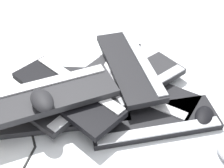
{
  "coord_description": "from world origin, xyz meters",
  "views": [
    {
      "loc": [
        0.65,
        0.52,
        0.82
      ],
      "look_at": [
        -0.04,
        0.01,
        0.06
      ],
      "focal_mm": 50.0,
      "sensor_mm": 36.0,
      "label": 1
    }
  ],
  "objects_px": {
    "mouse_5": "(204,117)",
    "keyboard_9": "(50,95)",
    "keyboard_6": "(132,85)",
    "mouse_6": "(69,108)",
    "mouse_1": "(44,67)",
    "keyboard_4": "(90,82)",
    "mouse_2": "(112,67)",
    "keyboard_0": "(66,113)",
    "keyboard_7": "(67,93)",
    "mouse_0": "(105,73)",
    "keyboard_1": "(154,121)",
    "keyboard_3": "(114,74)",
    "keyboard_2": "(139,89)",
    "keyboard_5": "(84,90)",
    "mouse_7": "(78,100)",
    "keyboard_8": "(130,65)",
    "mouse_4": "(42,100)"
  },
  "relations": [
    {
      "from": "keyboard_1",
      "to": "mouse_5",
      "type": "bearing_deg",
      "value": 130.24
    },
    {
      "from": "keyboard_0",
      "to": "keyboard_2",
      "type": "height_order",
      "value": "same"
    },
    {
      "from": "keyboard_1",
      "to": "keyboard_3",
      "type": "distance_m",
      "value": 0.29
    },
    {
      "from": "keyboard_5",
      "to": "keyboard_7",
      "type": "relative_size",
      "value": 0.98
    },
    {
      "from": "keyboard_6",
      "to": "mouse_7",
      "type": "relative_size",
      "value": 4.22
    },
    {
      "from": "keyboard_3",
      "to": "mouse_1",
      "type": "xyz_separation_m",
      "value": [
        0.14,
        -0.26,
        0.01
      ]
    },
    {
      "from": "keyboard_0",
      "to": "keyboard_7",
      "type": "height_order",
      "value": "keyboard_7"
    },
    {
      "from": "keyboard_0",
      "to": "mouse_1",
      "type": "bearing_deg",
      "value": -119.11
    },
    {
      "from": "keyboard_0",
      "to": "mouse_4",
      "type": "distance_m",
      "value": 0.15
    },
    {
      "from": "keyboard_1",
      "to": "keyboard_7",
      "type": "xyz_separation_m",
      "value": [
        0.11,
        -0.29,
        0.06
      ]
    },
    {
      "from": "keyboard_6",
      "to": "keyboard_8",
      "type": "bearing_deg",
      "value": -138.7
    },
    {
      "from": "keyboard_5",
      "to": "mouse_0",
      "type": "relative_size",
      "value": 4.06
    },
    {
      "from": "keyboard_8",
      "to": "mouse_4",
      "type": "bearing_deg",
      "value": -11.51
    },
    {
      "from": "keyboard_8",
      "to": "mouse_7",
      "type": "bearing_deg",
      "value": -12.17
    },
    {
      "from": "keyboard_7",
      "to": "keyboard_8",
      "type": "xyz_separation_m",
      "value": [
        -0.26,
        0.09,
        0.0
      ]
    },
    {
      "from": "keyboard_2",
      "to": "mouse_5",
      "type": "distance_m",
      "value": 0.26
    },
    {
      "from": "keyboard_8",
      "to": "mouse_7",
      "type": "distance_m",
      "value": 0.25
    },
    {
      "from": "keyboard_1",
      "to": "mouse_2",
      "type": "relative_size",
      "value": 3.88
    },
    {
      "from": "keyboard_6",
      "to": "mouse_0",
      "type": "distance_m",
      "value": 0.12
    },
    {
      "from": "mouse_5",
      "to": "mouse_0",
      "type": "bearing_deg",
      "value": 81.42
    },
    {
      "from": "keyboard_1",
      "to": "keyboard_9",
      "type": "bearing_deg",
      "value": -59.66
    },
    {
      "from": "keyboard_1",
      "to": "mouse_6",
      "type": "relative_size",
      "value": 3.88
    },
    {
      "from": "keyboard_4",
      "to": "mouse_4",
      "type": "xyz_separation_m",
      "value": [
        0.26,
        0.03,
        0.13
      ]
    },
    {
      "from": "keyboard_0",
      "to": "keyboard_3",
      "type": "xyz_separation_m",
      "value": [
        -0.27,
        0.01,
        0.0
      ]
    },
    {
      "from": "keyboard_9",
      "to": "keyboard_3",
      "type": "bearing_deg",
      "value": 171.81
    },
    {
      "from": "keyboard_6",
      "to": "mouse_2",
      "type": "relative_size",
      "value": 4.22
    },
    {
      "from": "keyboard_2",
      "to": "mouse_1",
      "type": "xyz_separation_m",
      "value": [
        0.12,
        -0.39,
        0.01
      ]
    },
    {
      "from": "mouse_6",
      "to": "mouse_4",
      "type": "bearing_deg",
      "value": 87.66
    },
    {
      "from": "keyboard_2",
      "to": "keyboard_5",
      "type": "height_order",
      "value": "keyboard_5"
    },
    {
      "from": "mouse_5",
      "to": "keyboard_9",
      "type": "bearing_deg",
      "value": 109.63
    },
    {
      "from": "keyboard_9",
      "to": "mouse_1",
      "type": "relative_size",
      "value": 4.12
    },
    {
      "from": "keyboard_5",
      "to": "keyboard_2",
      "type": "bearing_deg",
      "value": 136.37
    },
    {
      "from": "mouse_1",
      "to": "mouse_5",
      "type": "xyz_separation_m",
      "value": [
        -0.12,
        0.65,
        0.0
      ]
    },
    {
      "from": "keyboard_5",
      "to": "mouse_6",
      "type": "distance_m",
      "value": 0.1
    },
    {
      "from": "keyboard_4",
      "to": "keyboard_2",
      "type": "bearing_deg",
      "value": 113.5
    },
    {
      "from": "keyboard_7",
      "to": "keyboard_0",
      "type": "bearing_deg",
      "value": 27.25
    },
    {
      "from": "keyboard_4",
      "to": "mouse_2",
      "type": "height_order",
      "value": "mouse_2"
    },
    {
      "from": "keyboard_1",
      "to": "keyboard_2",
      "type": "distance_m",
      "value": 0.17
    },
    {
      "from": "mouse_1",
      "to": "mouse_2",
      "type": "xyz_separation_m",
      "value": [
        -0.13,
        0.25,
        0.03
      ]
    },
    {
      "from": "keyboard_0",
      "to": "keyboard_9",
      "type": "xyz_separation_m",
      "value": [
        0.03,
        -0.03,
        0.09
      ]
    },
    {
      "from": "keyboard_0",
      "to": "mouse_1",
      "type": "distance_m",
      "value": 0.28
    },
    {
      "from": "keyboard_1",
      "to": "mouse_1",
      "type": "xyz_separation_m",
      "value": [
        0.01,
        -0.52,
        0.01
      ]
    },
    {
      "from": "keyboard_8",
      "to": "mouse_0",
      "type": "bearing_deg",
      "value": -42.95
    },
    {
      "from": "keyboard_4",
      "to": "mouse_0",
      "type": "distance_m",
      "value": 0.07
    },
    {
      "from": "keyboard_4",
      "to": "mouse_2",
      "type": "relative_size",
      "value": 4.1
    },
    {
      "from": "keyboard_6",
      "to": "mouse_6",
      "type": "bearing_deg",
      "value": -25.17
    },
    {
      "from": "keyboard_5",
      "to": "keyboard_9",
      "type": "xyz_separation_m",
      "value": [
        0.13,
        -0.03,
        0.06
      ]
    },
    {
      "from": "mouse_0",
      "to": "mouse_6",
      "type": "height_order",
      "value": "same"
    },
    {
      "from": "keyboard_5",
      "to": "keyboard_8",
      "type": "bearing_deg",
      "value": 158.96
    },
    {
      "from": "mouse_7",
      "to": "keyboard_8",
      "type": "bearing_deg",
      "value": 78.77
    }
  ]
}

